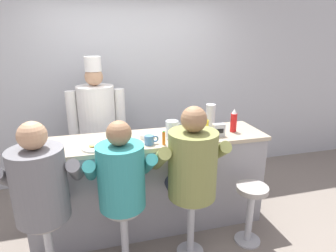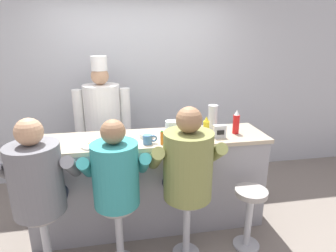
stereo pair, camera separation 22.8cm
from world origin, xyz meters
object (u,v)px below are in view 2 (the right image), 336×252
at_px(mustard_bottle_yellow, 206,127).
at_px(coffee_mug_tan, 120,140).
at_px(breakfast_plate, 94,145).
at_px(cup_stack_steel, 213,118).
at_px(water_pitcher_clear, 172,130).
at_px(coffee_mug_blue, 148,139).
at_px(ketchup_bottle_red, 236,123).
at_px(diner_seated_teal, 116,177).
at_px(hot_sauce_bottle_orange, 162,138).
at_px(diner_seated_olive, 187,168).
at_px(empty_stool_round, 250,209).
at_px(napkin_dispenser_chrome, 219,131).
at_px(cereal_bowl, 147,135).
at_px(cook_in_whites_near, 103,121).
at_px(diner_seated_grey, 38,181).

xyz_separation_m(mustard_bottle_yellow, coffee_mug_tan, (-0.87, -0.06, -0.05)).
height_order(breakfast_plate, cup_stack_steel, cup_stack_steel).
relative_size(water_pitcher_clear, coffee_mug_blue, 1.33).
bearing_deg(cup_stack_steel, coffee_mug_tan, -167.59).
relative_size(ketchup_bottle_red, coffee_mug_tan, 1.79).
relative_size(ketchup_bottle_red, diner_seated_teal, 0.19).
xyz_separation_m(hot_sauce_bottle_orange, cup_stack_steel, (0.60, 0.29, 0.08)).
relative_size(diner_seated_olive, empty_stool_round, 2.32).
distance_m(mustard_bottle_yellow, napkin_dispenser_chrome, 0.14).
bearing_deg(mustard_bottle_yellow, cereal_bowl, 171.78).
height_order(breakfast_plate, cook_in_whites_near, cook_in_whites_near).
relative_size(coffee_mug_tan, cook_in_whites_near, 0.08).
distance_m(mustard_bottle_yellow, coffee_mug_tan, 0.88).
bearing_deg(ketchup_bottle_red, breakfast_plate, -175.72).
bearing_deg(napkin_dispenser_chrome, water_pitcher_clear, 174.08).
height_order(coffee_mug_blue, napkin_dispenser_chrome, napkin_dispenser_chrome).
bearing_deg(coffee_mug_tan, cereal_bowl, 28.24).
height_order(coffee_mug_blue, diner_seated_olive, diner_seated_olive).
bearing_deg(empty_stool_round, mustard_bottle_yellow, 124.30).
bearing_deg(breakfast_plate, diner_seated_olive, -24.09).
distance_m(water_pitcher_clear, diner_seated_olive, 0.48).
bearing_deg(breakfast_plate, napkin_dispenser_chrome, 0.74).
distance_m(breakfast_plate, coffee_mug_tan, 0.24).
xyz_separation_m(cereal_bowl, cook_in_whites_near, (-0.47, 0.78, -0.06)).
height_order(cereal_bowl, coffee_mug_blue, coffee_mug_blue).
bearing_deg(coffee_mug_tan, empty_stool_round, -18.74).
distance_m(mustard_bottle_yellow, cook_in_whites_near, 1.39).
height_order(cereal_bowl, diner_seated_olive, diner_seated_olive).
height_order(cereal_bowl, empty_stool_round, cereal_bowl).
height_order(cereal_bowl, napkin_dispenser_chrome, napkin_dispenser_chrome).
relative_size(cup_stack_steel, napkin_dispenser_chrome, 2.22).
bearing_deg(diner_seated_teal, diner_seated_grey, 179.79).
relative_size(breakfast_plate, diner_seated_olive, 0.17).
distance_m(cereal_bowl, napkin_dispenser_chrome, 0.74).
xyz_separation_m(water_pitcher_clear, coffee_mug_tan, (-0.52, -0.06, -0.05)).
relative_size(mustard_bottle_yellow, cup_stack_steel, 0.75).
bearing_deg(cereal_bowl, cook_in_whites_near, 121.02).
height_order(water_pitcher_clear, diner_seated_grey, diner_seated_grey).
height_order(mustard_bottle_yellow, diner_seated_grey, diner_seated_grey).
bearing_deg(cup_stack_steel, napkin_dispenser_chrome, -88.32).
relative_size(hot_sauce_bottle_orange, breakfast_plate, 0.54).
height_order(water_pitcher_clear, breakfast_plate, water_pitcher_clear).
relative_size(napkin_dispenser_chrome, empty_stool_round, 0.21).
relative_size(breakfast_plate, cereal_bowl, 1.65).
distance_m(cereal_bowl, cup_stack_steel, 0.74).
bearing_deg(diner_seated_olive, mustard_bottle_yellow, 54.61).
height_order(diner_seated_grey, empty_stool_round, diner_seated_grey).
height_order(mustard_bottle_yellow, hot_sauce_bottle_orange, mustard_bottle_yellow).
height_order(coffee_mug_blue, cup_stack_steel, cup_stack_steel).
bearing_deg(cook_in_whites_near, napkin_dispenser_chrome, -37.43).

